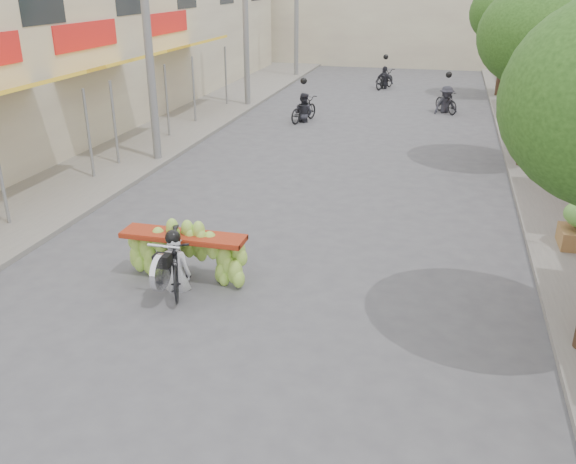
{
  "coord_description": "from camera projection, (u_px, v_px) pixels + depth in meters",
  "views": [
    {
      "loc": [
        3.04,
        -4.66,
        5.27
      ],
      "look_at": [
        0.56,
        4.98,
        1.1
      ],
      "focal_mm": 38.0,
      "sensor_mm": 36.0,
      "label": 1
    }
  ],
  "objects": [
    {
      "name": "bg_motorbike_b",
      "position": [
        447.0,
        92.0,
        25.27
      ],
      "size": [
        1.26,
        1.58,
        1.95
      ],
      "color": "black",
      "rests_on": "ground"
    },
    {
      "name": "street_tree_mid",
      "position": [
        540.0,
        36.0,
        16.7
      ],
      "size": [
        3.4,
        3.4,
        5.25
      ],
      "color": "#3A2719",
      "rests_on": "ground"
    },
    {
      "name": "sidewalk_left",
      "position": [
        154.0,
        134.0,
        21.89
      ],
      "size": [
        4.0,
        60.0,
        0.12
      ],
      "primitive_type": "cube",
      "color": "slate",
      "rests_on": "ground"
    },
    {
      "name": "produce_crate_far",
      "position": [
        544.0,
        131.0,
        19.49
      ],
      "size": [
        1.2,
        0.88,
        1.16
      ],
      "color": "olive",
      "rests_on": "ground"
    },
    {
      "name": "far_building",
      "position": [
        406.0,
        7.0,
        39.49
      ],
      "size": [
        20.0,
        6.0,
        7.0
      ],
      "primitive_type": "cube",
      "color": "beige",
      "rests_on": "ground"
    },
    {
      "name": "sidewalk_right",
      "position": [
        572.0,
        161.0,
        18.67
      ],
      "size": [
        4.0,
        60.0,
        0.12
      ],
      "primitive_type": "cube",
      "color": "slate",
      "rests_on": "ground"
    },
    {
      "name": "bg_motorbike_a",
      "position": [
        303.0,
        103.0,
        23.83
      ],
      "size": [
        1.11,
        1.83,
        1.95
      ],
      "color": "black",
      "rests_on": "ground"
    },
    {
      "name": "bg_motorbike_c",
      "position": [
        385.0,
        73.0,
        30.91
      ],
      "size": [
        1.17,
        1.81,
        1.95
      ],
      "color": "black",
      "rests_on": "ground"
    },
    {
      "name": "utility_pole_back",
      "position": [
        296.0,
        2.0,
        33.38
      ],
      "size": [
        0.6,
        0.24,
        8.0
      ],
      "color": "slate",
      "rests_on": "ground"
    },
    {
      "name": "utility_pole_mid",
      "position": [
        147.0,
        25.0,
        17.31
      ],
      "size": [
        0.6,
        0.24,
        8.0
      ],
      "color": "slate",
      "rests_on": "ground"
    },
    {
      "name": "shophouse_row_left",
      "position": [
        1.0,
        49.0,
        20.98
      ],
      "size": [
        9.77,
        40.0,
        6.0
      ],
      "color": "beige",
      "rests_on": "ground"
    },
    {
      "name": "utility_pole_far",
      "position": [
        245.0,
        10.0,
        25.35
      ],
      "size": [
        0.6,
        0.24,
        8.0
      ],
      "color": "slate",
      "rests_on": "ground"
    },
    {
      "name": "banana_motorbike",
      "position": [
        179.0,
        252.0,
        11.06
      ],
      "size": [
        2.33,
        1.95,
        1.93
      ],
      "color": "black",
      "rests_on": "ground"
    },
    {
      "name": "pedestrian",
      "position": [
        534.0,
        120.0,
        19.53
      ],
      "size": [
        0.92,
        0.56,
        1.84
      ],
      "rotation": [
        0.0,
        0.0,
        3.17
      ],
      "color": "white",
      "rests_on": "ground"
    },
    {
      "name": "street_tree_far",
      "position": [
        508.0,
        13.0,
        27.42
      ],
      "size": [
        3.4,
        3.4,
        5.25
      ],
      "color": "#3A2719",
      "rests_on": "ground"
    }
  ]
}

